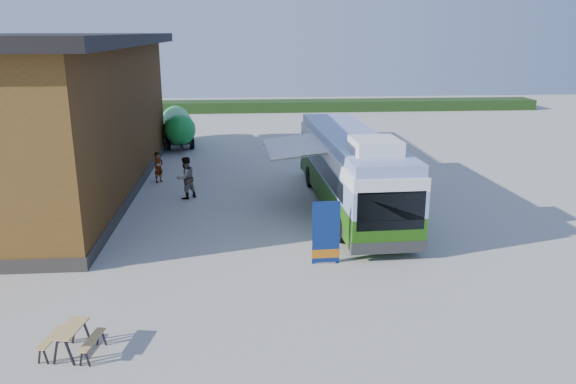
{
  "coord_description": "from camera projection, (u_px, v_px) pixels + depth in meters",
  "views": [
    {
      "loc": [
        -1.24,
        -17.53,
        7.63
      ],
      "look_at": [
        0.49,
        4.07,
        1.4
      ],
      "focal_mm": 35.0,
      "sensor_mm": 36.0,
      "label": 1
    }
  ],
  "objects": [
    {
      "name": "slurry_tanker",
      "position": [
        178.0,
        125.0,
        38.38
      ],
      "size": [
        2.74,
        6.65,
        2.48
      ],
      "rotation": [
        0.0,
        0.0,
        0.17
      ],
      "color": "green",
      "rests_on": "ground"
    },
    {
      "name": "hedge",
      "position": [
        336.0,
        105.0,
        55.87
      ],
      "size": [
        40.0,
        3.0,
        1.0
      ],
      "primitive_type": "cube",
      "color": "#264419",
      "rests_on": "ground"
    },
    {
      "name": "awning",
      "position": [
        301.0,
        145.0,
        24.59
      ],
      "size": [
        2.88,
        4.49,
        0.53
      ],
      "rotation": [
        0.0,
        0.0,
        0.04
      ],
      "color": "white",
      "rests_on": "ground"
    },
    {
      "name": "bus",
      "position": [
        350.0,
        168.0,
        24.64
      ],
      "size": [
        3.11,
        12.68,
        3.87
      ],
      "rotation": [
        0.0,
        0.0,
        0.04
      ],
      "color": "#366D12",
      "rests_on": "ground"
    },
    {
      "name": "ground",
      "position": [
        283.0,
        265.0,
        18.99
      ],
      "size": [
        100.0,
        100.0,
        0.0
      ],
      "primitive_type": "plane",
      "color": "#BCB7AD",
      "rests_on": "ground"
    },
    {
      "name": "picnic_table",
      "position": [
        71.0,
        334.0,
        13.62
      ],
      "size": [
        1.45,
        1.34,
        0.72
      ],
      "rotation": [
        0.0,
        0.0,
        -0.18
      ],
      "color": "tan",
      "rests_on": "ground"
    },
    {
      "name": "barn",
      "position": [
        49.0,
        119.0,
        26.77
      ],
      "size": [
        9.6,
        21.2,
        7.5
      ],
      "color": "brown",
      "rests_on": "ground"
    },
    {
      "name": "person_a",
      "position": [
        158.0,
        167.0,
        29.2
      ],
      "size": [
        0.65,
        0.7,
        1.61
      ],
      "primitive_type": "imported",
      "rotation": [
        0.0,
        0.0,
        0.95
      ],
      "color": "#999999",
      "rests_on": "ground"
    },
    {
      "name": "banner",
      "position": [
        326.0,
        238.0,
        18.9
      ],
      "size": [
        0.96,
        0.2,
        2.21
      ],
      "rotation": [
        0.0,
        0.0,
        0.04
      ],
      "color": "navy",
      "rests_on": "ground"
    },
    {
      "name": "person_b",
      "position": [
        186.0,
        178.0,
        26.31
      ],
      "size": [
        1.23,
        1.21,
        2.0
      ],
      "primitive_type": "imported",
      "rotation": [
        0.0,
        0.0,
        -2.43
      ],
      "color": "#999999",
      "rests_on": "ground"
    }
  ]
}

